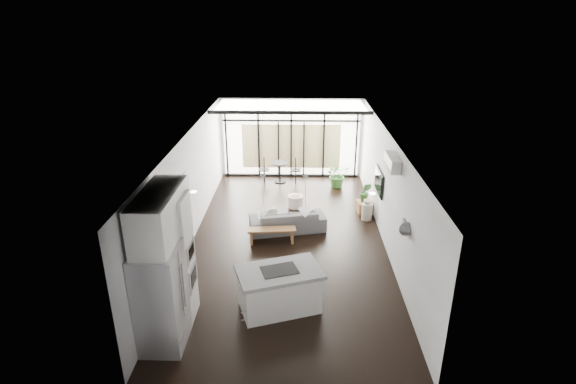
{
  "coord_description": "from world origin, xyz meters",
  "views": [
    {
      "loc": [
        0.26,
        -10.45,
        5.65
      ],
      "look_at": [
        0.0,
        0.3,
        1.25
      ],
      "focal_mm": 28.0,
      "sensor_mm": 36.0,
      "label": 1
    }
  ],
  "objects_px": {
    "island": "(280,290)",
    "fridge": "(161,298)",
    "console_bench": "(272,236)",
    "pouf": "(295,201)",
    "milk_can": "(367,210)",
    "sofa": "(288,217)",
    "tv": "(379,181)"
  },
  "relations": [
    {
      "from": "console_bench",
      "to": "milk_can",
      "type": "distance_m",
      "value": 3.03
    },
    {
      "from": "fridge",
      "to": "tv",
      "type": "relative_size",
      "value": 1.75
    },
    {
      "from": "fridge",
      "to": "island",
      "type": "bearing_deg",
      "value": 27.51
    },
    {
      "from": "sofa",
      "to": "pouf",
      "type": "xyz_separation_m",
      "value": [
        0.2,
        1.55,
        -0.21
      ]
    },
    {
      "from": "sofa",
      "to": "pouf",
      "type": "relative_size",
      "value": 4.4
    },
    {
      "from": "tv",
      "to": "console_bench",
      "type": "bearing_deg",
      "value": -158.57
    },
    {
      "from": "island",
      "to": "milk_can",
      "type": "distance_m",
      "value": 4.83
    },
    {
      "from": "sofa",
      "to": "milk_can",
      "type": "bearing_deg",
      "value": -174.25
    },
    {
      "from": "island",
      "to": "milk_can",
      "type": "height_order",
      "value": "island"
    },
    {
      "from": "console_bench",
      "to": "tv",
      "type": "height_order",
      "value": "tv"
    },
    {
      "from": "console_bench",
      "to": "pouf",
      "type": "height_order",
      "value": "console_bench"
    },
    {
      "from": "sofa",
      "to": "console_bench",
      "type": "distance_m",
      "value": 0.85
    },
    {
      "from": "pouf",
      "to": "tv",
      "type": "bearing_deg",
      "value": -26.77
    },
    {
      "from": "island",
      "to": "tv",
      "type": "distance_m",
      "value": 4.73
    },
    {
      "from": "island",
      "to": "pouf",
      "type": "relative_size",
      "value": 3.54
    },
    {
      "from": "fridge",
      "to": "sofa",
      "type": "xyz_separation_m",
      "value": [
        2.1,
        4.55,
        -0.56
      ]
    },
    {
      "from": "sofa",
      "to": "milk_can",
      "type": "height_order",
      "value": "sofa"
    },
    {
      "from": "island",
      "to": "fridge",
      "type": "relative_size",
      "value": 0.85
    },
    {
      "from": "fridge",
      "to": "tv",
      "type": "distance_m",
      "value": 6.75
    },
    {
      "from": "fridge",
      "to": "console_bench",
      "type": "height_order",
      "value": "fridge"
    },
    {
      "from": "island",
      "to": "fridge",
      "type": "distance_m",
      "value": 2.34
    },
    {
      "from": "pouf",
      "to": "tv",
      "type": "relative_size",
      "value": 0.42
    },
    {
      "from": "island",
      "to": "console_bench",
      "type": "bearing_deg",
      "value": 77.78
    },
    {
      "from": "fridge",
      "to": "tv",
      "type": "xyz_separation_m",
      "value": [
        4.58,
        4.95,
        0.34
      ]
    },
    {
      "from": "island",
      "to": "tv",
      "type": "bearing_deg",
      "value": 38.01
    },
    {
      "from": "console_bench",
      "to": "island",
      "type": "bearing_deg",
      "value": -88.52
    },
    {
      "from": "console_bench",
      "to": "tv",
      "type": "xyz_separation_m",
      "value": [
        2.87,
        1.13,
        1.1
      ]
    },
    {
      "from": "sofa",
      "to": "island",
      "type": "bearing_deg",
      "value": 76.76
    },
    {
      "from": "pouf",
      "to": "milk_can",
      "type": "relative_size",
      "value": 0.77
    },
    {
      "from": "pouf",
      "to": "sofa",
      "type": "bearing_deg",
      "value": -97.52
    },
    {
      "from": "sofa",
      "to": "tv",
      "type": "distance_m",
      "value": 2.67
    },
    {
      "from": "fridge",
      "to": "console_bench",
      "type": "distance_m",
      "value": 4.26
    }
  ]
}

